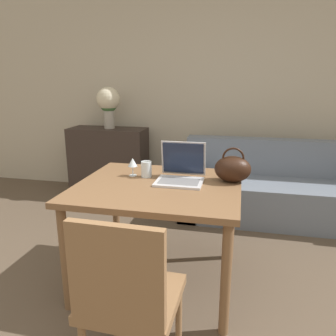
{
  "coord_description": "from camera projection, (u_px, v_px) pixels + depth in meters",
  "views": [
    {
      "loc": [
        0.46,
        -1.3,
        1.47
      ],
      "look_at": [
        -0.01,
        0.8,
        0.88
      ],
      "focal_mm": 35.0,
      "sensor_mm": 36.0,
      "label": 1
    }
  ],
  "objects": [
    {
      "name": "dining_table",
      "position": [
        159.0,
        196.0,
        2.3
      ],
      "size": [
        1.13,
        0.99,
        0.76
      ],
      "color": "brown",
      "rests_on": "ground_plane"
    },
    {
      "name": "wine_glass",
      "position": [
        133.0,
        163.0,
        2.45
      ],
      "size": [
        0.07,
        0.07,
        0.14
      ],
      "color": "silver",
      "rests_on": "dining_table"
    },
    {
      "name": "drinking_glass",
      "position": [
        146.0,
        169.0,
        2.43
      ],
      "size": [
        0.08,
        0.08,
        0.12
      ],
      "color": "silver",
      "rests_on": "dining_table"
    },
    {
      "name": "couch",
      "position": [
        275.0,
        191.0,
        3.55
      ],
      "size": [
        2.0,
        0.78,
        0.82
      ],
      "color": "slate",
      "rests_on": "ground_plane"
    },
    {
      "name": "wall_back",
      "position": [
        205.0,
        89.0,
        4.06
      ],
      "size": [
        10.0,
        0.06,
        2.7
      ],
      "color": "#BCB29E",
      "rests_on": "ground_plane"
    },
    {
      "name": "chair",
      "position": [
        128.0,
        295.0,
        1.49
      ],
      "size": [
        0.45,
        0.45,
        0.92
      ],
      "rotation": [
        0.0,
        0.0,
        -0.02
      ],
      "color": "olive",
      "rests_on": "ground_plane"
    },
    {
      "name": "handbag",
      "position": [
        233.0,
        169.0,
        2.31
      ],
      "size": [
        0.26,
        0.2,
        0.25
      ],
      "color": "black",
      "rests_on": "dining_table"
    },
    {
      "name": "sideboard",
      "position": [
        109.0,
        162.0,
        4.23
      ],
      "size": [
        0.97,
        0.4,
        0.87
      ],
      "color": "#332823",
      "rests_on": "ground_plane"
    },
    {
      "name": "laptop",
      "position": [
        181.0,
        171.0,
        2.35
      ],
      "size": [
        0.33,
        0.32,
        0.27
      ],
      "color": "silver",
      "rests_on": "dining_table"
    },
    {
      "name": "flower_vase",
      "position": [
        108.0,
        102.0,
        4.02
      ],
      "size": [
        0.29,
        0.29,
        0.51
      ],
      "color": "#9E998E",
      "rests_on": "sideboard"
    }
  ]
}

